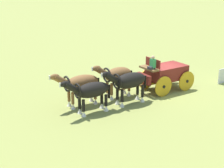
{
  "coord_description": "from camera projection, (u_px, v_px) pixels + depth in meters",
  "views": [
    {
      "loc": [
        14.11,
        16.01,
        7.51
      ],
      "look_at": [
        4.38,
        0.09,
        1.2
      ],
      "focal_mm": 52.22,
      "sensor_mm": 36.0,
      "label": 1
    }
  ],
  "objects": [
    {
      "name": "ground_plane",
      "position": [
        166.0,
        90.0,
        22.32
      ],
      "size": [
        220.0,
        220.0,
        0.0
      ],
      "primitive_type": "plane",
      "color": "olive"
    },
    {
      "name": "show_wagon",
      "position": [
        165.0,
        73.0,
        21.85
      ],
      "size": [
        5.61,
        2.0,
        2.66
      ],
      "color": "maroon",
      "rests_on": "ground"
    },
    {
      "name": "draft_horse_rear_near",
      "position": [
        128.0,
        82.0,
        19.49
      ],
      "size": [
        3.23,
        0.98,
        2.27
      ],
      "color": "black",
      "rests_on": "ground"
    },
    {
      "name": "draft_horse_rear_off",
      "position": [
        116.0,
        76.0,
        20.53
      ],
      "size": [
        2.98,
        0.99,
        2.3
      ],
      "color": "brown",
      "rests_on": "ground"
    },
    {
      "name": "draft_horse_lead_near",
      "position": [
        90.0,
        91.0,
        18.19
      ],
      "size": [
        3.15,
        0.93,
        2.16
      ],
      "color": "black",
      "rests_on": "ground"
    },
    {
      "name": "draft_horse_lead_off",
      "position": [
        80.0,
        84.0,
        19.22
      ],
      "size": [
        3.22,
        0.99,
        2.22
      ],
      "color": "brown",
      "rests_on": "ground"
    }
  ]
}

